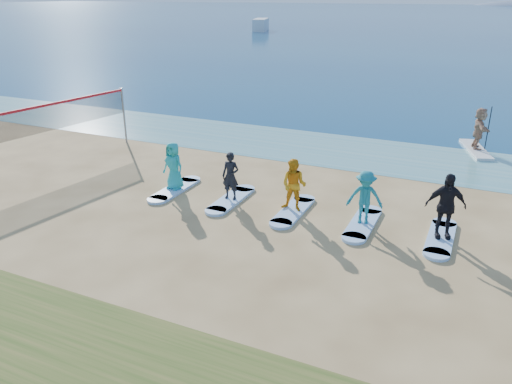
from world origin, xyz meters
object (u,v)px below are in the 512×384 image
at_px(surfboard_1, 231,200).
at_px(surfboard_2, 293,211).
at_px(student_1, 231,176).
at_px(volleyball_net, 34,121).
at_px(surfboard_0, 175,189).
at_px(student_3, 365,197).
at_px(student_4, 445,206).
at_px(paddleboard, 476,149).
at_px(paddleboarder, 479,128).
at_px(boat_offshore_a, 261,31).
at_px(student_0, 173,166).
at_px(student_2, 294,185).
at_px(surfboard_3, 363,224).
at_px(surfboard_4, 441,238).

bearing_deg(surfboard_1, surfboard_2, 0.00).
bearing_deg(student_1, surfboard_2, -4.16).
relative_size(volleyball_net, surfboard_0, 4.09).
bearing_deg(student_3, student_4, -11.91).
xyz_separation_m(paddleboard, paddleboarder, (0.00, 0.00, 0.96)).
distance_m(boat_offshore_a, student_4, 81.64).
xyz_separation_m(student_0, student_2, (4.45, 0.00, 0.00)).
bearing_deg(surfboard_3, paddleboard, 74.18).
xyz_separation_m(volleyball_net, surfboard_1, (8.34, 0.22, -1.86)).
distance_m(volleyball_net, surfboard_0, 6.40).
bearing_deg(surfboard_4, student_0, 180.00).
relative_size(surfboard_0, student_2, 1.32).
xyz_separation_m(boat_offshore_a, surfboard_3, (35.99, -72.13, 0.04)).
xyz_separation_m(volleyball_net, surfboard_4, (15.02, 0.22, -1.86)).
relative_size(surfboard_2, surfboard_3, 1.00).
xyz_separation_m(student_2, surfboard_4, (4.45, 0.00, -0.88)).
xyz_separation_m(surfboard_2, surfboard_4, (4.45, 0.00, 0.00)).
height_order(surfboard_2, surfboard_4, same).
height_order(surfboard_4, student_4, student_4).
xyz_separation_m(surfboard_0, surfboard_2, (4.45, 0.00, 0.00)).
relative_size(student_1, student_3, 0.98).
distance_m(surfboard_1, surfboard_4, 6.68).
xyz_separation_m(volleyball_net, surfboard_0, (6.12, 0.22, -1.86)).
height_order(surfboard_0, student_4, student_4).
bearing_deg(boat_offshore_a, student_1, -83.21).
bearing_deg(student_3, volleyball_net, 169.10).
height_order(boat_offshore_a, student_4, student_4).
height_order(volleyball_net, surfboard_2, volleyball_net).
relative_size(student_2, student_4, 0.88).
distance_m(paddleboarder, boat_offshore_a, 73.57).
xyz_separation_m(student_0, surfboard_3, (6.68, 0.00, -0.88)).
height_order(surfboard_0, surfboard_4, same).
relative_size(surfboard_1, student_2, 1.32).
distance_m(paddleboard, surfboard_0, 13.41).
bearing_deg(surfboard_1, student_1, 0.00).
bearing_deg(volleyball_net, student_1, 1.54).
bearing_deg(student_2, surfboard_2, 0.00).
bearing_deg(paddleboard, student_3, -123.33).
relative_size(volleyball_net, paddleboarder, 5.02).
height_order(volleyball_net, surfboard_4, volleyball_net).
height_order(paddleboarder, student_4, student_4).
distance_m(paddleboard, student_3, 9.99).
bearing_deg(volleyball_net, student_0, 2.11).
distance_m(surfboard_3, student_3, 0.86).
xyz_separation_m(boat_offshore_a, student_3, (35.99, -72.13, 0.90)).
bearing_deg(boat_offshore_a, student_3, -80.31).
relative_size(volleyball_net, student_3, 5.54).
bearing_deg(student_1, student_2, -4.16).
bearing_deg(surfboard_3, student_1, 180.00).
bearing_deg(surfboard_4, student_1, 180.00).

